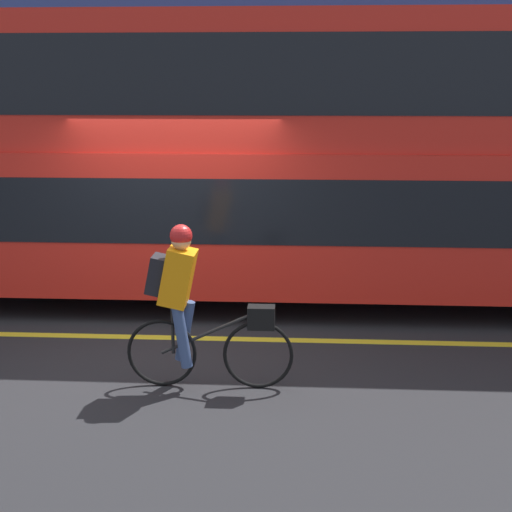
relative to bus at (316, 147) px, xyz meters
name	(u,v)px	position (x,y,z in m)	size (l,w,h in m)	color
ground_plane	(169,343)	(-1.68, -1.83, -2.08)	(80.00, 80.00, 0.00)	#232326
road_center_line	(172,338)	(-1.68, -1.66, -2.08)	(50.00, 0.14, 0.01)	yellow
sidewalk_curb	(222,235)	(-1.68, 3.90, -2.02)	(60.00, 1.89, 0.12)	#A8A399
building_facade	(226,53)	(-1.68, 4.99, 1.39)	(60.00, 0.30, 6.95)	#33478C
bus	(316,147)	(0.00, 0.00, 0.00)	(11.70, 2.45, 3.73)	black
cyclist_on_bike	(191,301)	(-1.23, -3.00, -1.21)	(1.63, 0.32, 1.62)	black
trash_bin	(283,207)	(-0.51, 3.80, -1.44)	(0.52, 0.52, 1.04)	#194C23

